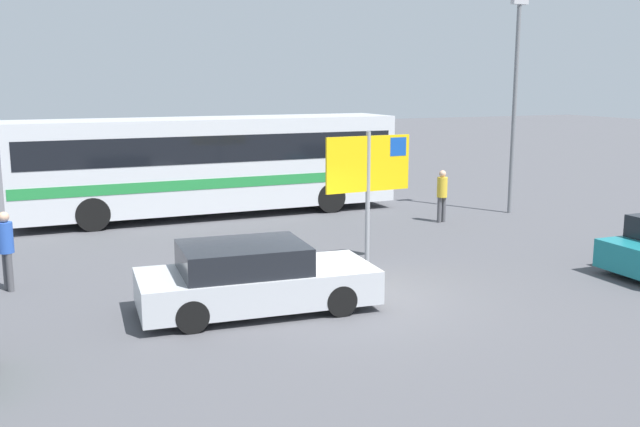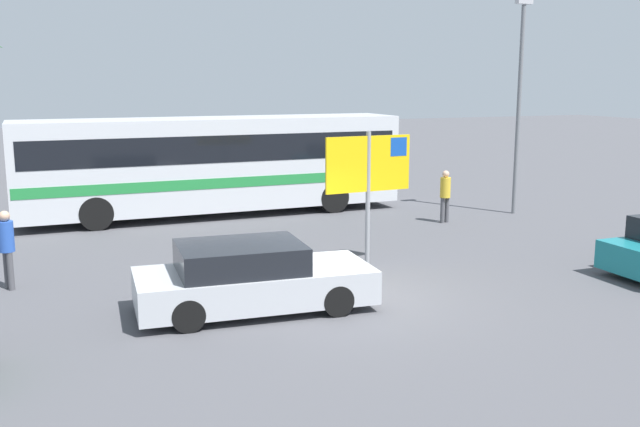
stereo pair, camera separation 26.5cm
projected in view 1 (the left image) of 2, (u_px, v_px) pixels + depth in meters
ground at (348, 300)px, 14.42m from camera, size 120.00×120.00×0.00m
bus_front_coach at (209, 161)px, 23.13m from camera, size 12.31×2.46×3.17m
ferry_sign at (370, 169)px, 16.67m from camera, size 2.20×0.18×3.20m
car_silver at (253, 278)px, 13.64m from camera, size 4.62×2.22×1.32m
pedestrian_crossing_lot at (442, 192)px, 22.13m from camera, size 0.32×0.32×1.63m
pedestrian_near_sign at (6, 245)px, 14.86m from camera, size 0.32×0.32×1.69m
lamp_post_left_side at (515, 99)px, 23.19m from camera, size 0.56×0.20×6.90m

